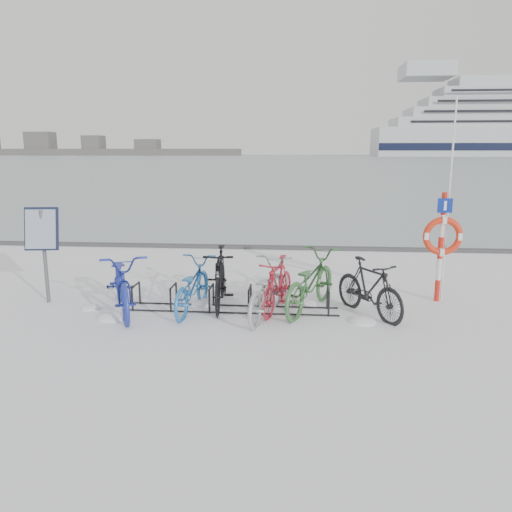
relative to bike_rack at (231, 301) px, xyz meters
The scene contains 15 objects.
ground 0.18m from the bike_rack, ahead, with size 900.00×900.00×0.00m, color white.
ice_sheet 155.00m from the bike_rack, 90.00° to the left, with size 400.00×298.00×0.02m, color #97A4AB.
quay_edge 5.90m from the bike_rack, 90.00° to the left, with size 400.00×0.25×0.10m, color #3F3F42.
bike_rack is the anchor object (origin of this frame).
info_board 3.82m from the bike_rack, behind, with size 0.65×0.32×1.87m.
lifebuoy_station 4.24m from the bike_rack, 12.07° to the left, with size 0.75×0.22×3.89m.
shoreline 287.22m from the bike_rack, 115.14° to the left, with size 180.00×12.00×9.50m.
bike_0 2.02m from the bike_rack, behind, with size 0.79×2.26×1.19m, color #202F9C.
bike_1 0.78m from the bike_rack, behind, with size 0.66×1.89×0.99m, color #276CB6.
bike_2 0.54m from the bike_rack, 130.58° to the left, with size 0.55×1.94×1.16m, color black.
bike_3 0.80m from the bike_rack, 21.69° to the right, with size 0.69×1.98×1.04m, color #989CA0.
bike_4 0.94m from the bike_rack, ahead, with size 0.48×1.71×1.03m, color #B31E2F.
bike_5 1.52m from the bike_rack, ahead, with size 0.75×2.15×1.13m, color #386E38.
bike_6 2.55m from the bike_rack, ahead, with size 0.50×1.77×1.06m, color black.
snow_drifts 0.28m from the bike_rack, 14.76° to the right, with size 6.00×1.65×0.20m.
Camera 1 is at (1.22, -8.83, 2.93)m, focal length 35.00 mm.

